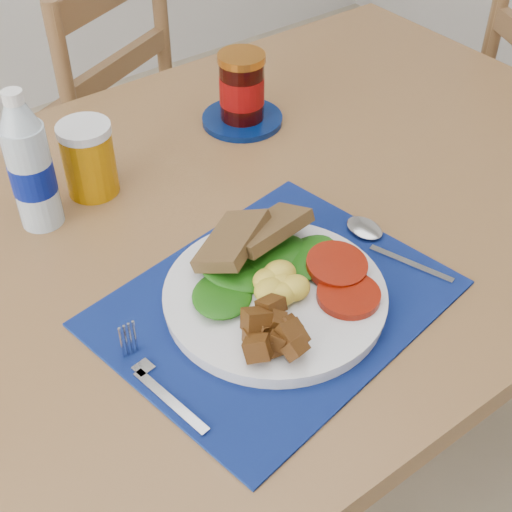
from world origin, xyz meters
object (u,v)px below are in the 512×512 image
(water_bottle, at_px, (31,168))
(chair_far, at_px, (91,106))
(breakfast_plate, at_px, (274,295))
(jam_on_saucer, at_px, (242,93))
(juice_glass, at_px, (89,161))

(water_bottle, bearing_deg, chair_far, 59.91)
(chair_far, xyz_separation_m, breakfast_plate, (-0.19, -0.94, 0.22))
(water_bottle, height_order, jam_on_saucer, water_bottle)
(juice_glass, height_order, jam_on_saucer, jam_on_saucer)
(chair_far, xyz_separation_m, juice_glass, (-0.25, -0.57, 0.25))
(juice_glass, bearing_deg, water_bottle, -166.13)
(chair_far, height_order, juice_glass, chair_far)
(breakfast_plate, distance_m, water_bottle, 0.38)
(breakfast_plate, bearing_deg, juice_glass, 78.10)
(water_bottle, bearing_deg, jam_on_saucer, 7.23)
(chair_far, xyz_separation_m, water_bottle, (-0.35, -0.60, 0.29))
(chair_far, bearing_deg, jam_on_saucer, 70.81)
(breakfast_plate, height_order, jam_on_saucer, jam_on_saucer)
(breakfast_plate, distance_m, juice_glass, 0.37)
(chair_far, relative_size, juice_glass, 9.93)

